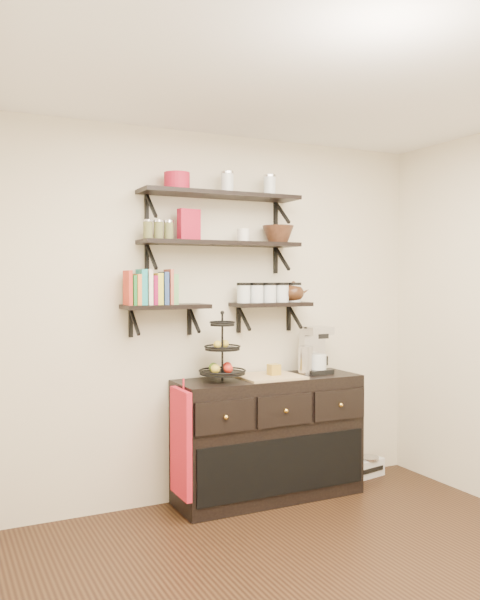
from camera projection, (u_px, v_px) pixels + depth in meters
name	position (u px, v px, depth m)	size (l,w,h in m)	color
ceiling	(357.00, 61.00, 3.11)	(3.50, 3.50, 0.02)	white
back_wall	(214.00, 316.00, 4.73)	(3.50, 0.02, 2.70)	beige
shelf_top	(221.00, 195.00, 4.58)	(1.20, 0.27, 0.23)	black
shelf_mid	(221.00, 244.00, 4.59)	(1.20, 0.27, 0.23)	black
shelf_low_left	(165.00, 308.00, 4.43)	(0.60, 0.25, 0.23)	black
shelf_low_right	(271.00, 305.00, 4.80)	(0.60, 0.25, 0.23)	black
cookbooks	(153.00, 288.00, 4.39)	(0.36, 0.15, 0.26)	red
glass_canisters	(270.00, 294.00, 4.79)	(0.54, 0.10, 0.13)	silver
sideboard	(269.00, 438.00, 4.70)	(1.40, 0.50, 0.92)	black
fruit_stand	(223.00, 358.00, 4.51)	(0.33, 0.33, 0.48)	black
candle	(274.00, 370.00, 4.70)	(0.08, 0.08, 0.08)	#A68026
coffee_maker	(315.00, 351.00, 4.88)	(0.20, 0.20, 0.36)	black
thermal_carafe	(305.00, 361.00, 4.79)	(0.11, 0.11, 0.22)	silver
apron	(181.00, 443.00, 4.28)	(0.04, 0.31, 0.73)	#B11319
radio	(368.00, 466.00, 5.23)	(0.29, 0.21, 0.16)	silver
recipe_box	(189.00, 225.00, 4.47)	(0.16, 0.06, 0.22)	maroon
walnut_bowl	(278.00, 234.00, 4.79)	(0.24, 0.24, 0.13)	black
ramekins	(243.00, 235.00, 4.66)	(0.09, 0.09, 0.10)	white
teapot	(293.00, 291.00, 4.89)	(0.22, 0.16, 0.16)	#3A2011
red_pot	(177.00, 181.00, 4.42)	(0.18, 0.18, 0.12)	maroon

